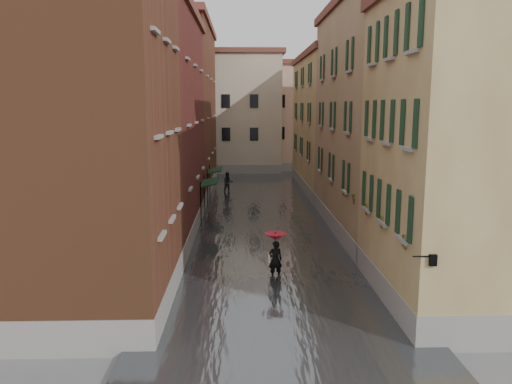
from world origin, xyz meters
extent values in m
plane|color=slate|center=(0.00, 0.00, 0.00)|extent=(120.00, 120.00, 0.00)
cube|color=#4D5155|center=(0.00, 13.00, 0.10)|extent=(10.00, 60.00, 0.20)
cube|color=brown|center=(-7.00, -2.00, 6.50)|extent=(6.00, 8.00, 13.00)
cube|color=#5A241C|center=(-7.00, 9.00, 6.25)|extent=(6.00, 14.00, 12.50)
cube|color=brown|center=(-7.00, 24.00, 7.00)|extent=(6.00, 16.00, 14.00)
cube|color=#97764E|center=(7.00, -2.00, 5.75)|extent=(6.00, 8.00, 11.50)
cube|color=tan|center=(7.00, 9.00, 6.50)|extent=(6.00, 14.00, 13.00)
cube|color=#97764E|center=(7.00, 24.00, 5.75)|extent=(6.00, 16.00, 11.50)
cube|color=beige|center=(-3.00, 38.00, 6.50)|extent=(12.00, 9.00, 13.00)
cube|color=tan|center=(6.00, 40.00, 6.00)|extent=(10.00, 9.00, 12.00)
cube|color=#15301F|center=(-3.45, 12.49, 2.55)|extent=(1.09, 3.22, 0.31)
cylinder|color=black|center=(-3.95, 10.88, 1.40)|extent=(0.06, 0.06, 2.80)
cylinder|color=black|center=(-3.95, 14.10, 1.40)|extent=(0.06, 0.06, 2.80)
cube|color=#15301F|center=(-3.45, 18.57, 2.55)|extent=(1.09, 2.77, 0.31)
cylinder|color=black|center=(-3.95, 17.19, 1.40)|extent=(0.06, 0.06, 2.80)
cylinder|color=black|center=(-3.95, 19.96, 1.40)|extent=(0.06, 0.06, 2.80)
cylinder|color=black|center=(4.05, -6.00, 3.10)|extent=(0.60, 0.05, 0.05)
cube|color=black|center=(4.35, -6.00, 3.00)|extent=(0.22, 0.22, 0.35)
cube|color=beige|center=(4.35, -6.00, 3.00)|extent=(0.14, 0.14, 0.24)
cube|color=brown|center=(4.12, -4.58, 3.15)|extent=(0.22, 0.85, 0.18)
imported|color=#265926|center=(4.12, -4.58, 3.57)|extent=(0.59, 0.51, 0.66)
cube|color=brown|center=(4.12, -1.80, 3.15)|extent=(0.22, 0.85, 0.18)
imported|color=#265926|center=(4.12, -1.80, 3.57)|extent=(0.59, 0.51, 0.66)
cube|color=brown|center=(4.12, 0.55, 3.15)|extent=(0.22, 0.85, 0.18)
imported|color=#265926|center=(4.12, 0.55, 3.57)|extent=(0.59, 0.51, 0.66)
cube|color=brown|center=(4.12, 2.93, 3.15)|extent=(0.22, 0.85, 0.18)
imported|color=#265926|center=(4.12, 2.93, 3.57)|extent=(0.59, 0.51, 0.66)
cube|color=brown|center=(4.12, 5.46, 3.15)|extent=(0.22, 0.85, 0.18)
imported|color=#265926|center=(4.12, 5.46, 3.57)|extent=(0.59, 0.51, 0.66)
imported|color=black|center=(0.11, 0.82, 0.86)|extent=(0.70, 0.53, 1.72)
cube|color=#EAE6C2|center=(-0.17, 0.87, 0.95)|extent=(0.08, 0.30, 0.38)
cylinder|color=black|center=(0.11, 0.82, 1.35)|extent=(0.02, 0.02, 1.00)
cone|color=#B90C22|center=(0.11, 0.82, 1.92)|extent=(0.97, 0.97, 0.28)
imported|color=black|center=(-2.54, 22.44, 0.93)|extent=(1.02, 0.86, 1.87)
camera|label=1|loc=(-1.34, -20.17, 7.55)|focal=35.00mm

